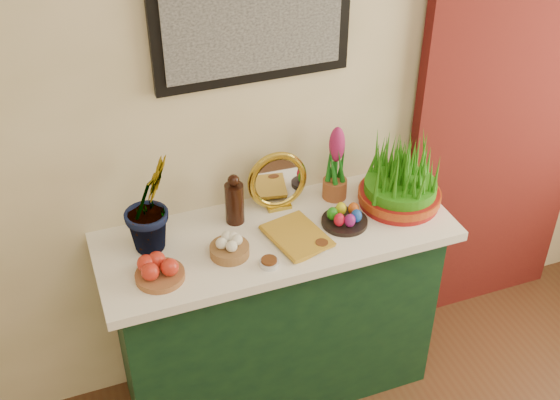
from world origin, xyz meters
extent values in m
cube|color=#FAE7BC|center=(0.00, 2.25, 1.35)|extent=(4.00, 0.04, 2.70)
cube|color=black|center=(0.09, 2.23, 1.70)|extent=(0.74, 0.03, 0.54)
cube|color=#A5A5A5|center=(0.09, 2.21, 1.70)|extent=(0.66, 0.01, 0.46)
cube|color=#450C0F|center=(1.25, 2.20, 1.15)|extent=(0.90, 0.06, 2.30)
cube|color=#15391C|center=(0.09, 2.00, 0.42)|extent=(1.30, 0.45, 0.85)
cube|color=white|center=(0.09, 2.00, 0.87)|extent=(1.40, 0.55, 0.04)
imported|color=#186D1A|center=(-0.37, 2.09, 1.14)|extent=(0.33, 0.32, 0.50)
cylinder|color=brown|center=(-0.39, 1.89, 0.90)|extent=(0.22, 0.22, 0.02)
cylinder|color=olive|center=(-0.12, 1.93, 0.91)|extent=(0.17, 0.17, 0.04)
cylinder|color=black|center=(-0.03, 2.12, 0.98)|extent=(0.07, 0.07, 0.17)
sphere|color=black|center=(-0.03, 2.12, 1.08)|extent=(0.05, 0.05, 0.05)
cube|color=gold|center=(0.16, 2.14, 0.90)|extent=(0.10, 0.05, 0.01)
torus|color=gold|center=(0.16, 2.16, 1.01)|extent=(0.25, 0.06, 0.25)
cylinder|color=silver|center=(0.16, 2.15, 1.01)|extent=(0.19, 0.03, 0.19)
imported|color=#B88923|center=(0.06, 1.91, 0.91)|extent=(0.22, 0.28, 0.03)
cylinder|color=silver|center=(0.00, 1.82, 0.90)|extent=(0.07, 0.07, 0.02)
cylinder|color=#592D14|center=(0.00, 1.82, 0.91)|extent=(0.06, 0.06, 0.01)
cylinder|color=silver|center=(0.22, 1.85, 0.90)|extent=(0.06, 0.06, 0.02)
cylinder|color=#592D14|center=(0.22, 1.85, 0.91)|extent=(0.05, 0.05, 0.01)
cylinder|color=black|center=(0.37, 1.95, 0.90)|extent=(0.24, 0.24, 0.02)
ellipsoid|color=red|center=(0.33, 1.93, 0.94)|extent=(0.04, 0.04, 0.06)
ellipsoid|color=blue|center=(0.40, 1.93, 0.94)|extent=(0.04, 0.04, 0.06)
ellipsoid|color=yellow|center=(0.37, 1.99, 0.94)|extent=(0.04, 0.04, 0.06)
ellipsoid|color=#238918|center=(0.32, 1.97, 0.94)|extent=(0.04, 0.04, 0.06)
ellipsoid|color=#CE5318|center=(0.41, 1.97, 0.94)|extent=(0.04, 0.04, 0.06)
ellipsoid|color=#851870|center=(0.37, 1.91, 0.94)|extent=(0.04, 0.04, 0.06)
cylinder|color=#99502B|center=(0.40, 2.14, 0.93)|extent=(0.10, 0.10, 0.08)
ellipsoid|color=#AE2265|center=(0.40, 2.14, 1.14)|extent=(0.06, 0.06, 0.16)
cylinder|color=maroon|center=(0.63, 2.00, 0.92)|extent=(0.33, 0.33, 0.06)
cylinder|color=#A71310|center=(0.63, 2.00, 0.93)|extent=(0.34, 0.34, 0.03)
camera|label=1|loc=(-0.65, -0.03, 2.57)|focal=45.00mm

